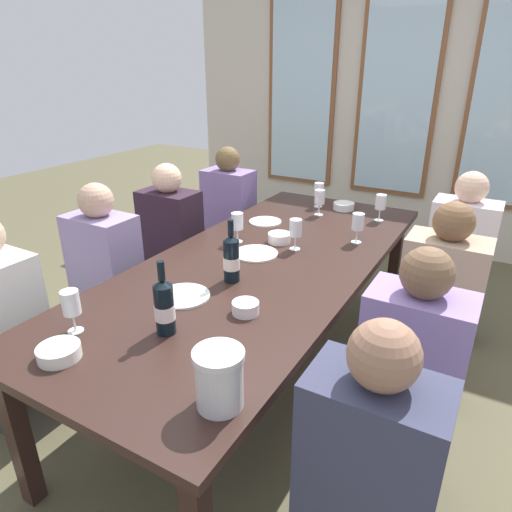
# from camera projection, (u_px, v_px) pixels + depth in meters

# --- Properties ---
(ground_plane) EXTENTS (12.00, 12.00, 0.00)m
(ground_plane) POSITION_uv_depth(u_px,v_px,m) (262.00, 375.00, 2.66)
(ground_plane) COLOR brown
(back_wall_with_windows) EXTENTS (4.26, 0.10, 2.90)m
(back_wall_with_windows) POSITION_uv_depth(u_px,v_px,m) (398.00, 91.00, 4.12)
(back_wall_with_windows) COLOR beige
(back_wall_with_windows) RESTS_ON ground
(dining_table) EXTENTS (1.06, 2.56, 0.74)m
(dining_table) POSITION_uv_depth(u_px,v_px,m) (262.00, 271.00, 2.39)
(dining_table) COLOR #321F1A
(dining_table) RESTS_ON ground
(white_plate_0) EXTENTS (0.24, 0.24, 0.01)m
(white_plate_0) POSITION_uv_depth(u_px,v_px,m) (183.00, 296.00, 2.00)
(white_plate_0) COLOR white
(white_plate_0) RESTS_ON dining_table
(white_plate_1) EXTENTS (0.24, 0.24, 0.01)m
(white_plate_1) POSITION_uv_depth(u_px,v_px,m) (256.00, 253.00, 2.44)
(white_plate_1) COLOR white
(white_plate_1) RESTS_ON dining_table
(white_plate_2) EXTENTS (0.21, 0.21, 0.01)m
(white_plate_2) POSITION_uv_depth(u_px,v_px,m) (265.00, 222.00, 2.93)
(white_plate_2) COLOR white
(white_plate_2) RESTS_ON dining_table
(metal_pitcher) EXTENTS (0.16, 0.16, 0.19)m
(metal_pitcher) POSITION_uv_depth(u_px,v_px,m) (219.00, 378.00, 1.33)
(metal_pitcher) COLOR silver
(metal_pitcher) RESTS_ON dining_table
(wine_bottle_0) EXTENTS (0.08, 0.08, 0.30)m
(wine_bottle_0) POSITION_uv_depth(u_px,v_px,m) (231.00, 258.00, 2.11)
(wine_bottle_0) COLOR black
(wine_bottle_0) RESTS_ON dining_table
(wine_bottle_1) EXTENTS (0.08, 0.08, 0.30)m
(wine_bottle_1) POSITION_uv_depth(u_px,v_px,m) (164.00, 307.00, 1.69)
(wine_bottle_1) COLOR black
(wine_bottle_1) RESTS_ON dining_table
(tasting_bowl_0) EXTENTS (0.11, 0.11, 0.05)m
(tasting_bowl_0) POSITION_uv_depth(u_px,v_px,m) (246.00, 308.00, 1.86)
(tasting_bowl_0) COLOR white
(tasting_bowl_0) RESTS_ON dining_table
(tasting_bowl_1) EXTENTS (0.15, 0.15, 0.05)m
(tasting_bowl_1) POSITION_uv_depth(u_px,v_px,m) (59.00, 352.00, 1.58)
(tasting_bowl_1) COLOR white
(tasting_bowl_1) RESTS_ON dining_table
(tasting_bowl_2) EXTENTS (0.13, 0.13, 0.05)m
(tasting_bowl_2) POSITION_uv_depth(u_px,v_px,m) (279.00, 238.00, 2.60)
(tasting_bowl_2) COLOR white
(tasting_bowl_2) RESTS_ON dining_table
(tasting_bowl_3) EXTENTS (0.15, 0.15, 0.05)m
(tasting_bowl_3) POSITION_uv_depth(u_px,v_px,m) (344.00, 206.00, 3.18)
(tasting_bowl_3) COLOR white
(tasting_bowl_3) RESTS_ON dining_table
(wine_glass_0) EXTENTS (0.07, 0.07, 0.17)m
(wine_glass_0) POSITION_uv_depth(u_px,v_px,m) (237.00, 223.00, 2.57)
(wine_glass_0) COLOR white
(wine_glass_0) RESTS_ON dining_table
(wine_glass_1) EXTENTS (0.07, 0.07, 0.17)m
(wine_glass_1) POSITION_uv_depth(u_px,v_px,m) (320.00, 198.00, 3.02)
(wine_glass_1) COLOR white
(wine_glass_1) RESTS_ON dining_table
(wine_glass_2) EXTENTS (0.07, 0.07, 0.17)m
(wine_glass_2) POSITION_uv_depth(u_px,v_px,m) (296.00, 229.00, 2.46)
(wine_glass_2) COLOR white
(wine_glass_2) RESTS_ON dining_table
(wine_glass_3) EXTENTS (0.07, 0.07, 0.17)m
(wine_glass_3) POSITION_uv_depth(u_px,v_px,m) (319.00, 191.00, 3.20)
(wine_glass_3) COLOR white
(wine_glass_3) RESTS_ON dining_table
(wine_glass_4) EXTENTS (0.07, 0.07, 0.17)m
(wine_glass_4) POSITION_uv_depth(u_px,v_px,m) (71.00, 304.00, 1.70)
(wine_glass_4) COLOR white
(wine_glass_4) RESTS_ON dining_table
(wine_glass_5) EXTENTS (0.07, 0.07, 0.17)m
(wine_glass_5) POSITION_uv_depth(u_px,v_px,m) (358.00, 222.00, 2.56)
(wine_glass_5) COLOR white
(wine_glass_5) RESTS_ON dining_table
(wine_glass_6) EXTENTS (0.07, 0.07, 0.17)m
(wine_glass_6) POSITION_uv_depth(u_px,v_px,m) (381.00, 203.00, 2.92)
(wine_glass_6) COLOR white
(wine_glass_6) RESTS_ON dining_table
(seated_person_0) EXTENTS (0.38, 0.24, 1.11)m
(seated_person_0) POSITION_uv_depth(u_px,v_px,m) (108.00, 282.00, 2.61)
(seated_person_0) COLOR #372A38
(seated_person_0) RESTS_ON ground
(seated_person_1) EXTENTS (0.38, 0.24, 1.11)m
(seated_person_1) POSITION_uv_depth(u_px,v_px,m) (408.00, 386.00, 1.78)
(seated_person_1) COLOR #2E263C
(seated_person_1) RESTS_ON ground
(seated_person_2) EXTENTS (0.38, 0.24, 1.11)m
(seated_person_2) POSITION_uv_depth(u_px,v_px,m) (6.00, 334.00, 2.11)
(seated_person_2) COLOR #35342E
(seated_person_2) RESTS_ON ground
(seated_person_3) EXTENTS (0.38, 0.24, 1.11)m
(seated_person_3) POSITION_uv_depth(u_px,v_px,m) (365.00, 493.00, 1.33)
(seated_person_3) COLOR #243738
(seated_person_3) RESTS_ON ground
(seated_person_4) EXTENTS (0.38, 0.24, 1.11)m
(seated_person_4) POSITION_uv_depth(u_px,v_px,m) (172.00, 249.00, 3.07)
(seated_person_4) COLOR #22323A
(seated_person_4) RESTS_ON ground
(seated_person_5) EXTENTS (0.38, 0.24, 1.11)m
(seated_person_5) POSITION_uv_depth(u_px,v_px,m) (437.00, 313.00, 2.29)
(seated_person_5) COLOR #372833
(seated_person_5) RESTS_ON ground
(seated_person_6) EXTENTS (0.38, 0.24, 1.11)m
(seated_person_6) POSITION_uv_depth(u_px,v_px,m) (229.00, 220.00, 3.64)
(seated_person_6) COLOR #213030
(seated_person_6) RESTS_ON ground
(seated_person_7) EXTENTS (0.38, 0.24, 1.11)m
(seated_person_7) POSITION_uv_depth(u_px,v_px,m) (457.00, 263.00, 2.86)
(seated_person_7) COLOR #2D2F32
(seated_person_7) RESTS_ON ground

